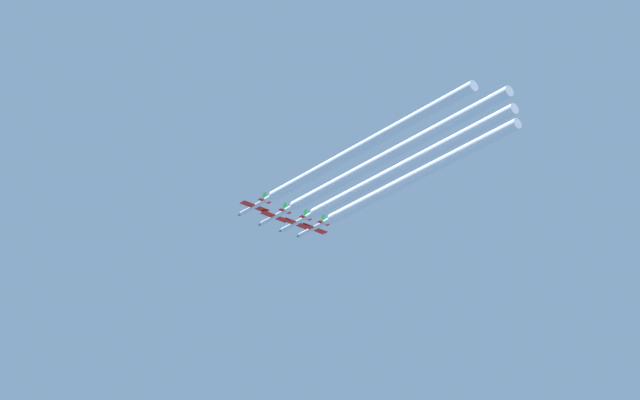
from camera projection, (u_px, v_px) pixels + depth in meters
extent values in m
cylinder|color=silver|center=(253.00, 207.00, 432.49)|extent=(1.26, 10.85, 1.26)
cone|color=#198C33|center=(239.00, 215.00, 436.75)|extent=(1.19, 1.83, 1.19)
ellipsoid|color=#0C263F|center=(248.00, 208.00, 434.34)|extent=(0.69, 2.51, 0.57)
cube|color=red|center=(255.00, 207.00, 432.08)|extent=(9.13, 2.17, 0.14)
cube|color=red|center=(265.00, 201.00, 429.18)|extent=(3.88, 1.26, 0.14)
cube|color=#198C33|center=(264.00, 196.00, 429.98)|extent=(0.11, 1.48, 1.94)
cylinder|color=black|center=(266.00, 200.00, 428.65)|extent=(0.94, 0.68, 0.94)
cylinder|color=silver|center=(274.00, 217.00, 437.07)|extent=(1.26, 10.85, 1.26)
cone|color=#198C33|center=(260.00, 225.00, 441.33)|extent=(1.19, 1.83, 1.19)
ellipsoid|color=#0C263F|center=(269.00, 218.00, 438.92)|extent=(0.69, 2.51, 0.57)
cube|color=red|center=(275.00, 217.00, 436.66)|extent=(9.13, 2.17, 0.14)
cube|color=red|center=(285.00, 211.00, 433.76)|extent=(3.88, 1.26, 0.14)
cube|color=#198C33|center=(285.00, 206.00, 434.55)|extent=(0.11, 1.48, 1.94)
cylinder|color=black|center=(287.00, 210.00, 433.23)|extent=(0.94, 0.68, 0.94)
cylinder|color=silver|center=(294.00, 224.00, 441.20)|extent=(1.26, 10.85, 1.26)
cone|color=#198C33|center=(280.00, 231.00, 445.46)|extent=(1.19, 1.83, 1.19)
ellipsoid|color=#0C263F|center=(289.00, 225.00, 443.05)|extent=(0.69, 2.51, 0.57)
cube|color=red|center=(296.00, 223.00, 440.80)|extent=(9.13, 2.17, 0.14)
cube|color=red|center=(306.00, 218.00, 437.89)|extent=(3.88, 1.26, 0.14)
cube|color=#198C33|center=(305.00, 213.00, 438.69)|extent=(0.11, 1.48, 1.94)
cylinder|color=black|center=(307.00, 217.00, 437.37)|extent=(0.94, 0.68, 0.94)
cylinder|color=silver|center=(312.00, 229.00, 444.93)|extent=(1.26, 10.85, 1.26)
cone|color=#198C33|center=(298.00, 236.00, 449.19)|extent=(1.19, 1.83, 1.19)
ellipsoid|color=#0C263F|center=(307.00, 230.00, 446.78)|extent=(0.69, 2.51, 0.57)
cube|color=red|center=(313.00, 229.00, 444.52)|extent=(9.13, 2.17, 0.14)
cube|color=red|center=(323.00, 223.00, 441.62)|extent=(3.88, 1.26, 0.14)
cube|color=#198C33|center=(323.00, 218.00, 442.42)|extent=(0.11, 1.48, 1.94)
cylinder|color=black|center=(325.00, 222.00, 441.09)|extent=(0.94, 0.68, 0.94)
cylinder|color=white|center=(347.00, 156.00, 406.17)|extent=(1.53, 66.83, 1.53)
cylinder|color=white|center=(367.00, 144.00, 400.78)|extent=(2.92, 76.85, 2.92)
cylinder|color=white|center=(372.00, 164.00, 409.36)|extent=(1.53, 70.96, 1.53)
cylinder|color=white|center=(395.00, 152.00, 403.63)|extent=(2.92, 81.61, 2.92)
cylinder|color=white|center=(388.00, 175.00, 415.02)|extent=(1.53, 66.42, 1.53)
cylinder|color=white|center=(408.00, 164.00, 409.66)|extent=(2.92, 76.39, 2.92)
cylinder|color=white|center=(400.00, 184.00, 420.20)|extent=(1.53, 62.11, 1.53)
cylinder|color=white|center=(419.00, 174.00, 415.18)|extent=(2.92, 71.43, 2.92)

